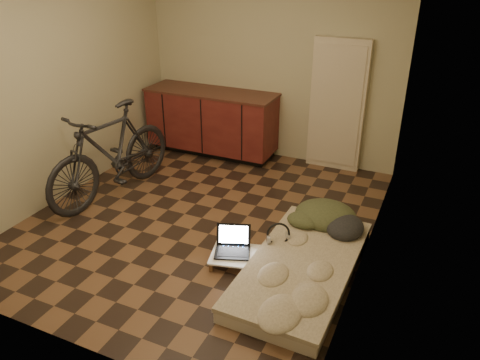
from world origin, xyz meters
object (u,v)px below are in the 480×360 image
at_px(bicycle, 110,148).
at_px(lap_desk, 243,256).
at_px(futon, 302,267).
at_px(laptop, 233,246).

bearing_deg(bicycle, lap_desk, -8.80).
bearing_deg(futon, lap_desk, -171.26).
bearing_deg(bicycle, futon, -3.55).
relative_size(bicycle, futon, 1.03).
distance_m(bicycle, futon, 2.61).
bearing_deg(bicycle, laptop, -9.10).
xyz_separation_m(futon, laptop, (-0.67, -0.04, 0.07)).
xyz_separation_m(bicycle, laptop, (1.83, -0.60, -0.46)).
xyz_separation_m(bicycle, lap_desk, (1.95, -0.63, -0.52)).
distance_m(bicycle, lap_desk, 2.11).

